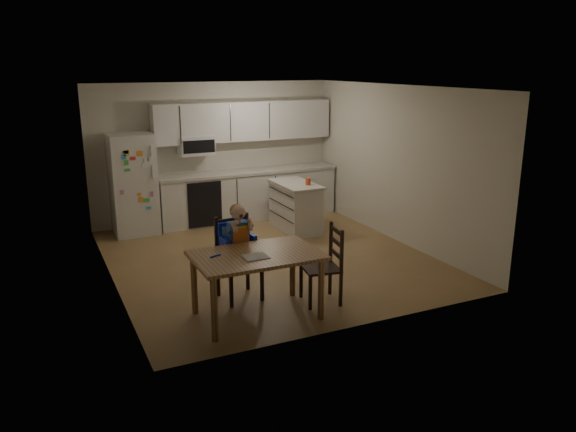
# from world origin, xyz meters

# --- Properties ---
(room) EXTENTS (4.52, 5.01, 2.51)m
(room) POSITION_xyz_m (0.00, 0.48, 1.25)
(room) COLOR olive
(room) RESTS_ON ground
(refrigerator) EXTENTS (0.72, 0.70, 1.70)m
(refrigerator) POSITION_xyz_m (-1.55, 2.15, 0.85)
(refrigerator) COLOR silver
(refrigerator) RESTS_ON ground
(kitchen_run) EXTENTS (3.37, 0.62, 2.15)m
(kitchen_run) POSITION_xyz_m (0.50, 2.24, 0.88)
(kitchen_run) COLOR silver
(kitchen_run) RESTS_ON ground
(kitchen_island) EXTENTS (0.59, 1.13, 0.84)m
(kitchen_island) POSITION_xyz_m (1.00, 1.14, 0.42)
(kitchen_island) COLOR silver
(kitchen_island) RESTS_ON ground
(red_cup) EXTENTS (0.09, 0.09, 0.11)m
(red_cup) POSITION_xyz_m (1.12, 0.91, 0.89)
(red_cup) COLOR #D2451F
(red_cup) RESTS_ON kitchen_island
(dining_table) EXTENTS (1.42, 0.91, 0.76)m
(dining_table) POSITION_xyz_m (-0.91, -1.79, 0.66)
(dining_table) COLOR brown
(dining_table) RESTS_ON ground
(napkin) EXTENTS (0.27, 0.23, 0.01)m
(napkin) POSITION_xyz_m (-0.96, -1.90, 0.76)
(napkin) COLOR silver
(napkin) RESTS_ON dining_table
(toddler_spoon) EXTENTS (0.12, 0.06, 0.02)m
(toddler_spoon) POSITION_xyz_m (-1.36, -1.69, 0.77)
(toddler_spoon) COLOR #0E27CE
(toddler_spoon) RESTS_ON dining_table
(chair_booster) EXTENTS (0.48, 0.48, 1.20)m
(chair_booster) POSITION_xyz_m (-0.91, -1.17, 0.72)
(chair_booster) COLOR black
(chair_booster) RESTS_ON ground
(chair_side) EXTENTS (0.49, 0.49, 0.95)m
(chair_side) POSITION_xyz_m (0.04, -1.76, 0.54)
(chair_side) COLOR black
(chair_side) RESTS_ON ground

